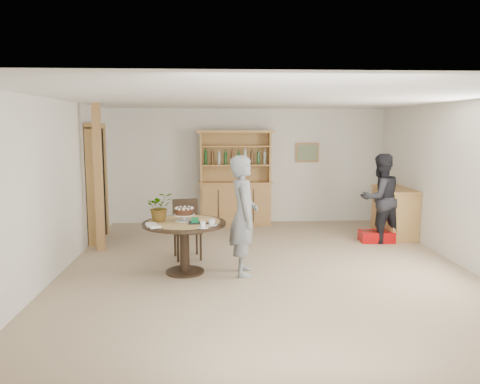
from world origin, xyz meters
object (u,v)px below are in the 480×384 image
Objects in this scene: sideboard at (394,212)px; dining_chair at (187,225)px; dining_table at (184,232)px; red_suitcase at (376,236)px; hutch at (235,193)px; adult_person at (380,198)px; teen_boy at (244,216)px.

dining_chair is (-3.94, -1.29, 0.06)m from sideboard.
dining_table reaches higher than red_suitcase.
dining_chair is at bearing -109.65° from hutch.
dining_table is at bearing 8.76° from adult_person.
sideboard is 1.33× the size of dining_chair.
sideboard is at bearing 45.33° from red_suitcase.
dining_chair reaches higher than sideboard.
red_suitcase is at bearing 1.73° from dining_chair.
hutch is 3.11m from red_suitcase.
dining_chair is at bearing -3.42° from adult_person.
red_suitcase is (3.43, 1.67, -0.50)m from dining_table.
teen_boy is 3.21m from red_suitcase.
sideboard reaches higher than red_suitcase.
teen_boy is 1.05× the size of adult_person.
dining_chair reaches higher than red_suitcase.
sideboard is 0.74× the size of teen_boy.
dining_table is at bearing 82.55° from teen_boy.
sideboard reaches higher than dining_table.
adult_person is (2.61, 1.75, -0.04)m from teen_boy.
adult_person is (3.46, 1.65, 0.21)m from dining_table.
adult_person is (-0.47, -0.47, 0.34)m from sideboard.
teen_boy reaches higher than red_suitcase.
red_suitcase is at bearing -33.74° from hutch.
adult_person is at bearing -33.59° from hutch.
red_suitcase is (2.54, -1.70, -0.59)m from hutch.
adult_person is at bearing -56.89° from teen_boy.
dining_table is 1.93× the size of red_suitcase.
dining_table is (-0.89, -3.36, -0.08)m from hutch.
dining_chair is at bearing 42.30° from teen_boy.
dining_table is at bearing -151.63° from sideboard.
dining_table is (-3.93, -2.12, 0.13)m from sideboard.
dining_chair is at bearing -163.06° from red_suitcase.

